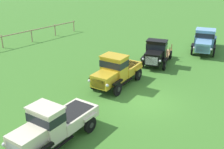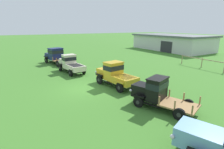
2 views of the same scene
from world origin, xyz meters
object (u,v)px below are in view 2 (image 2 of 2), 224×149
object	(u,v)px
vintage_truck_second_in_line	(70,64)
vintage_truck_far_side	(155,92)
vintage_truck_foreground_near	(55,55)
vintage_truck_midrow_center	(115,74)
farm_shed	(171,42)

from	to	relation	value
vintage_truck_second_in_line	vintage_truck_far_side	xyz separation A→B (m)	(12.47, 2.26, 0.01)
vintage_truck_foreground_near	vintage_truck_midrow_center	size ratio (longest dim) A/B	1.21
vintage_truck_midrow_center	vintage_truck_far_side	bearing A→B (deg)	1.36
vintage_truck_foreground_near	vintage_truck_far_side	size ratio (longest dim) A/B	1.23
farm_shed	vintage_truck_midrow_center	distance (m)	30.42
vintage_truck_foreground_near	vintage_truck_second_in_line	bearing A→B (deg)	2.67
vintage_truck_foreground_near	vintage_truck_far_side	world-z (taller)	vintage_truck_foreground_near
farm_shed	vintage_truck_far_side	size ratio (longest dim) A/B	3.86
farm_shed	vintage_truck_second_in_line	xyz separation A→B (m)	(9.05, -27.87, -0.76)
vintage_truck_foreground_near	vintage_truck_second_in_line	distance (m)	6.64
farm_shed	vintage_truck_far_side	distance (m)	33.46
farm_shed	vintage_truck_far_side	world-z (taller)	farm_shed
vintage_truck_foreground_near	farm_shed	bearing A→B (deg)	94.92
farm_shed	vintage_truck_foreground_near	bearing A→B (deg)	-85.08
farm_shed	vintage_truck_midrow_center	xyz separation A→B (m)	(16.20, -25.74, -0.68)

